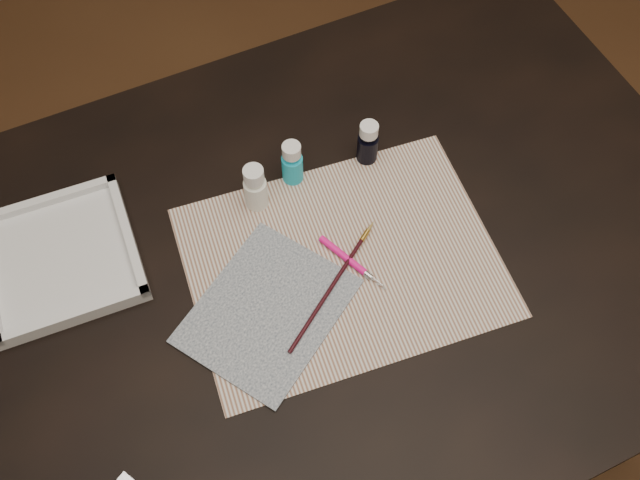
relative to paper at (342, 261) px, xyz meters
name	(u,v)px	position (x,y,z in m)	size (l,w,h in m)	color
ground	(320,404)	(-0.03, 0.02, -0.76)	(3.50, 3.50, 0.02)	#422614
table	(320,346)	(-0.03, 0.02, -0.38)	(1.30, 0.90, 0.75)	black
paper	(342,261)	(0.00, 0.00, 0.00)	(0.47, 0.35, 0.00)	silver
canvas	(267,310)	(-0.14, -0.03, 0.00)	(0.24, 0.19, 0.00)	#111E35
paint_bottle_white	(255,187)	(-0.08, 0.15, 0.04)	(0.04, 0.04, 0.09)	white
paint_bottle_cyan	(292,163)	(0.00, 0.17, 0.04)	(0.03, 0.03, 0.08)	#19B0D0
paint_bottle_navy	(368,142)	(0.12, 0.16, 0.04)	(0.03, 0.03, 0.08)	black
paintbrush	(334,283)	(-0.03, -0.03, 0.01)	(0.25, 0.01, 0.01)	black
craft_knife	(353,264)	(0.01, -0.01, 0.01)	(0.13, 0.01, 0.01)	#FF1288
palette_tray	(60,257)	(-0.39, 0.18, 0.01)	(0.23, 0.23, 0.03)	silver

